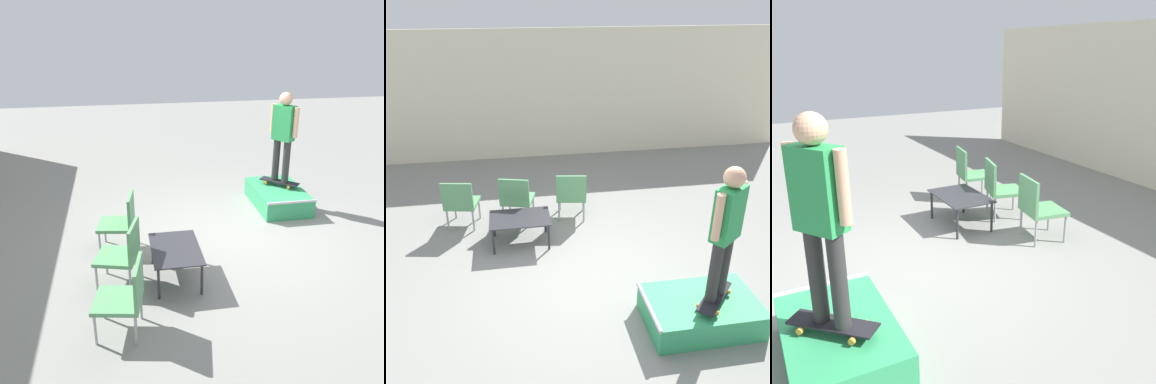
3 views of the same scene
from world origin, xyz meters
TOP-DOWN VIEW (x-y plane):
  - ground_plane at (0.00, 0.00)m, footprint 24.00×24.00m
  - house_wall_back at (0.00, 5.08)m, footprint 12.00×0.06m
  - skate_ramp_box at (1.17, -1.17)m, footprint 1.38×0.89m
  - skateboard_on_ramp at (1.29, -1.22)m, footprint 0.65×0.67m
  - person_skater at (1.29, -1.22)m, footprint 0.48×0.38m
  - coffee_table at (-0.93, 1.08)m, footprint 0.96×0.65m
  - patio_chair_left at (-1.91, 1.76)m, footprint 0.61×0.61m
  - patio_chair_center at (-0.96, 1.77)m, footprint 0.64×0.64m
  - patio_chair_right at (0.01, 1.76)m, footprint 0.60×0.60m

SIDE VIEW (x-z plane):
  - ground_plane at x=0.00m, z-range 0.00..0.00m
  - skate_ramp_box at x=1.17m, z-range -0.01..0.36m
  - coffee_table at x=-0.93m, z-range 0.18..0.65m
  - skateboard_on_ramp at x=1.29m, z-range 0.40..0.47m
  - patio_chair_left at x=-1.91m, z-range 0.05..0.95m
  - patio_chair_center at x=-0.96m, z-range 0.05..0.95m
  - patio_chair_right at x=0.01m, z-range 0.05..0.95m
  - person_skater at x=1.29m, z-range 0.59..2.26m
  - house_wall_back at x=0.00m, z-range 0.00..3.00m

